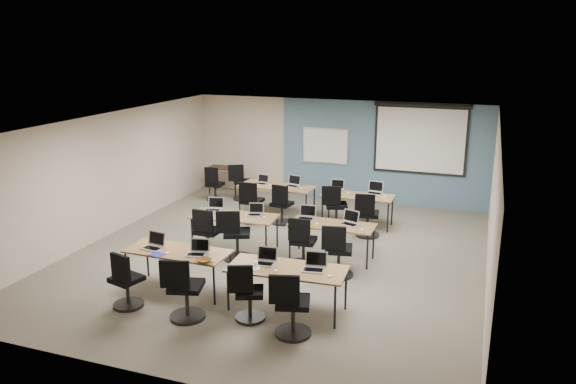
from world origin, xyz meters
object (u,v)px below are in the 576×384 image
at_px(laptop_2, 265,260).
at_px(task_chair_9, 281,208).
at_px(laptop_3, 315,265).
at_px(laptop_6, 307,215).
at_px(laptop_1, 198,251).
at_px(task_chair_10, 335,210).
at_px(task_chair_4, 207,236).
at_px(laptop_5, 255,212).
at_px(laptop_4, 214,207).
at_px(laptop_10, 337,188).
at_px(training_table_back_left, 277,187).
at_px(training_table_back_right, 358,197).
at_px(laptop_9, 293,183).
at_px(task_chair_5, 235,239).
at_px(training_table_front_left, 178,253).
at_px(laptop_0, 154,244).
at_px(training_table_mid_right, 332,226).
at_px(task_chair_11, 367,218).
at_px(spare_chair_a, 241,185).
at_px(spare_chair_b, 214,187).
at_px(task_chair_3, 291,310).
at_px(task_chair_7, 337,255).
at_px(task_chair_1, 184,294).
at_px(laptop_7, 350,221).
at_px(laptop_11, 375,190).
at_px(task_chair_2, 247,297).
at_px(training_table_mid_left, 234,218).
at_px(laptop_8, 262,181).
at_px(projector_screen, 420,135).
at_px(whiteboard, 325,146).
at_px(task_chair_0, 126,285).
at_px(task_chair_8, 251,205).

xyz_separation_m(laptop_2, task_chair_9, (-1.21, 4.00, -0.39)).
relative_size(laptop_3, laptop_6, 1.05).
height_order(laptop_1, task_chair_10, task_chair_10).
distance_m(task_chair_4, laptop_5, 1.10).
xyz_separation_m(laptop_4, laptop_10, (2.04, 2.44, -0.00)).
xyz_separation_m(training_table_back_left, laptop_5, (0.42, -2.38, 0.10)).
bearing_deg(training_table_back_right, laptop_9, 170.05).
bearing_deg(task_chair_9, task_chair_5, -83.85).
relative_size(training_table_front_left, laptop_0, 5.07).
bearing_deg(training_table_mid_right, task_chair_11, 76.13).
bearing_deg(spare_chair_a, laptop_9, -52.52).
height_order(laptop_3, laptop_10, laptop_3).
height_order(task_chair_4, spare_chair_b, task_chair_4).
xyz_separation_m(task_chair_3, task_chair_10, (-0.69, 5.02, -0.00)).
bearing_deg(task_chair_7, task_chair_4, 166.29).
bearing_deg(task_chair_1, laptop_9, 77.08).
height_order(task_chair_4, task_chair_5, task_chair_5).
distance_m(training_table_front_left, laptop_3, 2.46).
distance_m(task_chair_4, laptop_6, 2.04).
distance_m(task_chair_3, laptop_7, 3.26).
height_order(laptop_1, spare_chair_b, laptop_1).
xyz_separation_m(task_chair_4, laptop_11, (2.73, 3.26, 0.38)).
bearing_deg(task_chair_2, training_table_mid_left, 97.50).
relative_size(training_table_front_left, task_chair_2, 1.88).
relative_size(task_chair_3, laptop_8, 3.45).
bearing_deg(laptop_7, laptop_8, 160.06).
distance_m(projector_screen, training_table_mid_left, 5.53).
bearing_deg(laptop_4, spare_chair_b, 103.80).
relative_size(whiteboard, task_chair_7, 1.25).
distance_m(task_chair_2, spare_chair_a, 6.83).
xyz_separation_m(task_chair_0, laptop_6, (1.99, 3.35, 0.39)).
relative_size(training_table_back_right, task_chair_4, 1.63).
height_order(task_chair_0, laptop_11, laptop_11).
bearing_deg(laptop_4, task_chair_9, 47.36).
distance_m(training_table_back_right, task_chair_8, 2.52).
bearing_deg(laptop_5, task_chair_10, 39.87).
bearing_deg(laptop_9, laptop_4, -98.09).
relative_size(training_table_mid_left, task_chair_7, 1.74).
xyz_separation_m(training_table_back_left, task_chair_7, (2.41, -3.22, -0.26)).
height_order(projector_screen, task_chair_1, projector_screen).
relative_size(task_chair_2, laptop_4, 2.83).
bearing_deg(laptop_0, task_chair_8, 95.78).
height_order(whiteboard, projector_screen, projector_screen).
bearing_deg(training_table_mid_right, laptop_1, -126.46).
bearing_deg(laptop_2, laptop_4, 127.25).
distance_m(task_chair_4, task_chair_11, 3.56).
xyz_separation_m(task_chair_8, task_chair_11, (2.80, -0.06, -0.00)).
bearing_deg(laptop_3, spare_chair_b, 121.22).
relative_size(laptop_10, spare_chair_b, 0.34).
bearing_deg(laptop_2, laptop_8, 108.14).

